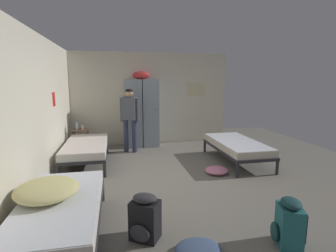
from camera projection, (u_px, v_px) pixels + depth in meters
name	position (u px, v px, depth m)	size (l,w,h in m)	color
ground_plane	(171.00, 178.00, 4.95)	(9.09, 9.09, 0.00)	slate
room_backdrop	(104.00, 105.00, 5.71)	(4.52, 5.74, 2.60)	beige
locker_bank	(142.00, 112.00, 7.20)	(0.90, 0.55, 2.07)	#8C99A3
shelf_unit	(81.00, 138.00, 6.78)	(0.38, 0.30, 0.57)	brown
bed_right	(236.00, 145.00, 5.85)	(0.90, 1.90, 0.49)	#28282D
bed_left_front	(60.00, 209.00, 2.97)	(0.90, 1.90, 0.49)	#28282D
bed_left_rear	(86.00, 147.00, 5.71)	(0.90, 1.90, 0.49)	#28282D
bedding_heap	(47.00, 190.00, 2.98)	(0.70, 0.72, 0.21)	#D1C67F
person_traveler	(130.00, 114.00, 6.58)	(0.47, 0.33, 1.62)	#2D334C
water_bottle	(77.00, 126.00, 6.73)	(0.07, 0.07, 0.22)	#B2DBEA
lotion_bottle	(83.00, 127.00, 6.70)	(0.06, 0.06, 0.18)	beige
backpack_teal	(288.00, 223.00, 2.89)	(0.40, 0.38, 0.55)	#23666B
backpack_black	(145.00, 218.00, 3.00)	(0.40, 0.41, 0.55)	black
clothes_pile_pink	(217.00, 170.00, 5.16)	(0.45, 0.44, 0.13)	pink
clothes_pile_denim	(198.00, 250.00, 2.75)	(0.51, 0.42, 0.12)	#42567A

